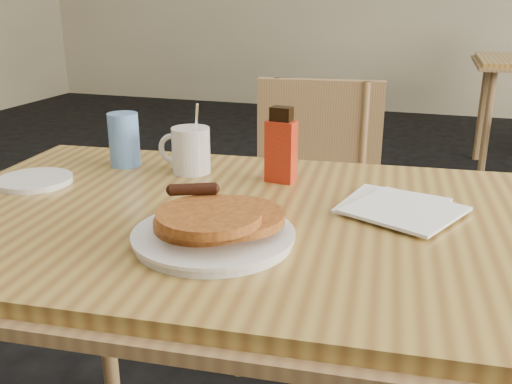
% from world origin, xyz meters
% --- Properties ---
extents(main_table, '(1.22, 0.88, 0.75)m').
position_xyz_m(main_table, '(-0.07, 0.02, 0.71)').
color(main_table, '#A5833A').
rests_on(main_table, floor).
extents(chair_main_far, '(0.44, 0.44, 0.88)m').
position_xyz_m(chair_main_far, '(-0.07, 0.78, 0.52)').
color(chair_main_far, '#9A7948').
rests_on(chair_main_far, floor).
extents(pancake_plate, '(0.26, 0.26, 0.08)m').
position_xyz_m(pancake_plate, '(-0.04, -0.11, 0.77)').
color(pancake_plate, silver).
rests_on(pancake_plate, main_table).
extents(coffee_mug, '(0.12, 0.08, 0.16)m').
position_xyz_m(coffee_mug, '(-0.23, 0.23, 0.80)').
color(coffee_mug, silver).
rests_on(coffee_mug, main_table).
extents(syrup_bottle, '(0.06, 0.04, 0.16)m').
position_xyz_m(syrup_bottle, '(-0.02, 0.23, 0.82)').
color(syrup_bottle, maroon).
rests_on(syrup_bottle, main_table).
extents(napkin_stack, '(0.24, 0.25, 0.01)m').
position_xyz_m(napkin_stack, '(0.23, 0.12, 0.76)').
color(napkin_stack, white).
rests_on(napkin_stack, main_table).
extents(blue_tumbler, '(0.09, 0.09, 0.12)m').
position_xyz_m(blue_tumbler, '(-0.39, 0.23, 0.81)').
color(blue_tumbler, '#6092E2').
rests_on(blue_tumbler, main_table).
extents(side_saucer, '(0.16, 0.16, 0.01)m').
position_xyz_m(side_saucer, '(-0.51, 0.06, 0.76)').
color(side_saucer, silver).
rests_on(side_saucer, main_table).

